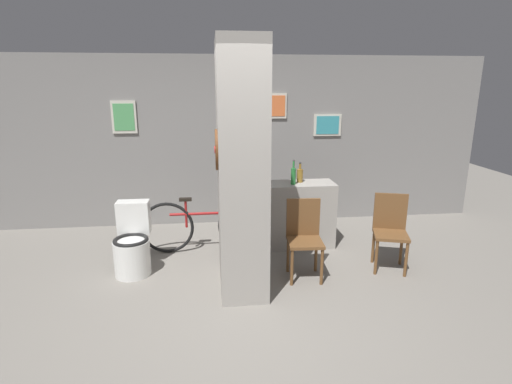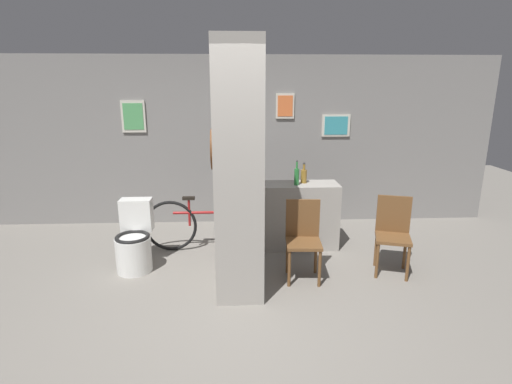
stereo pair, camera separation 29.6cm
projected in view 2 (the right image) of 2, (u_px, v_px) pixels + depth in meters
name	position (u px, v px, depth m)	size (l,w,h in m)	color
ground_plane	(243.00, 305.00, 4.04)	(14.00, 14.00, 0.00)	slate
wall_back	(240.00, 142.00, 6.24)	(8.00, 0.09, 2.60)	gray
pillar_center	(239.00, 170.00, 4.17)	(0.52, 0.98, 2.60)	gray
counter_shelf	(289.00, 215.00, 5.42)	(1.30, 0.44, 0.89)	gray
toilet	(135.00, 242.00, 4.79)	(0.42, 0.58, 0.82)	silver
chair_near_pillar	(303.00, 236.00, 4.53)	(0.41, 0.41, 0.90)	brown
chair_by_doorway	(393.00, 231.00, 4.68)	(0.48, 0.48, 0.90)	brown
bicycle	(209.00, 224.00, 5.32)	(1.71, 0.42, 0.75)	black
bottle_tall	(297.00, 176.00, 5.21)	(0.06, 0.06, 0.33)	#267233
bottle_short	(304.00, 175.00, 5.33)	(0.08, 0.08, 0.28)	olive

